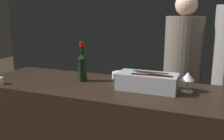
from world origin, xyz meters
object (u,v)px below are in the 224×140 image
at_px(wine_glass, 188,77).
at_px(person_blond_tee, 182,72).
at_px(red_wine_bottle_burgundy, 82,65).
at_px(ice_bin_with_bottles, 149,81).
at_px(bowl_white, 121,76).

relative_size(wine_glass, person_blond_tee, 0.08).
bearing_deg(person_blond_tee, red_wine_bottle_burgundy, -13.90).
relative_size(ice_bin_with_bottles, red_wine_bottle_burgundy, 1.34).
bearing_deg(ice_bin_with_bottles, bowl_white, 143.15).
distance_m(red_wine_bottle_burgundy, person_blond_tee, 1.06).
bearing_deg(bowl_white, person_blond_tee, 55.17).
height_order(ice_bin_with_bottles, wine_glass, wine_glass).
distance_m(wine_glass, person_blond_tee, 0.78).
xyz_separation_m(ice_bin_with_bottles, bowl_white, (-0.28, 0.21, -0.04)).
relative_size(ice_bin_with_bottles, wine_glass, 3.05).
height_order(wine_glass, person_blond_tee, person_blond_tee).
height_order(bowl_white, wine_glass, wine_glass).
bearing_deg(ice_bin_with_bottles, wine_glass, 14.23).
bearing_deg(person_blond_tee, ice_bin_with_bottles, 17.91).
bearing_deg(ice_bin_with_bottles, red_wine_bottle_burgundy, 175.83).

